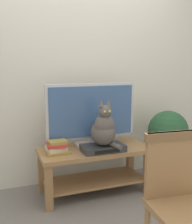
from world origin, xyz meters
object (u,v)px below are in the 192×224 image
Objects in this scene: tv at (91,113)px; cat at (104,129)px; tv_stand at (94,162)px; media_box at (103,148)px; potted_plant at (168,136)px; wooden_chair at (180,195)px; book_stack at (57,147)px.

tv is 0.26m from cat.
tv_stand is at bearing 112.03° from cat.
potted_plant is (0.85, 0.12, 0.01)m from media_box.
cat is at bearing 94.02° from wooden_chair.
tv_stand is 0.51m from tv.
cat is 1.13m from wooden_chair.
tv is 1.16× the size of potted_plant.
wooden_chair is at bearing -85.98° from cat.
media_box is at bearing 94.03° from wooden_chair.
potted_plant is (1.29, 0.03, -0.02)m from book_stack.
tv_stand is 0.22m from media_box.
book_stack is 1.30m from potted_plant.
cat reaches higher than potted_plant.
wooden_chair reaches higher than tv_stand.
cat is 2.04× the size of book_stack.
tv_stand is at bearing 114.21° from media_box.
book_stack is (-0.45, 0.11, -0.17)m from cat.
potted_plant is (0.90, -0.09, -0.31)m from tv.
cat is at bearing -13.43° from book_stack.
tv reaches higher than potted_plant.
tv_stand is 1.39× the size of potted_plant.
media_box is at bearing 94.09° from cat.
potted_plant is at bearing 7.93° from media_box.
cat is at bearing -67.97° from tv_stand.
media_box is 1.87× the size of book_stack.
tv is at bearing 15.88° from book_stack.
wooden_chair reaches higher than potted_plant.
cat is 0.50× the size of wooden_chair.
cat is (0.05, -0.13, 0.38)m from tv_stand.
tv is at bearing 103.26° from cat.
potted_plant is at bearing 1.15° from book_stack.
tv reaches higher than cat.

